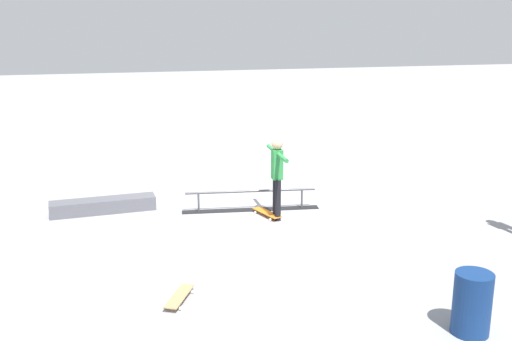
# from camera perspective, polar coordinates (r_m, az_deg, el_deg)

# --- Properties ---
(ground_plane) EXTENTS (60.00, 60.00, 0.00)m
(ground_plane) POSITION_cam_1_polar(r_m,az_deg,el_deg) (12.86, -2.05, -3.99)
(ground_plane) COLOR #9E9EA3
(grind_rail) EXTENTS (2.93, 0.53, 0.44)m
(grind_rail) POSITION_cam_1_polar(r_m,az_deg,el_deg) (12.99, -0.49, -2.89)
(grind_rail) COLOR black
(grind_rail) RESTS_ON ground_plane
(skate_ledge) EXTENTS (2.20, 0.62, 0.29)m
(skate_ledge) POSITION_cam_1_polar(r_m,az_deg,el_deg) (13.26, -14.06, -3.19)
(skate_ledge) COLOR #595960
(skate_ledge) RESTS_ON ground_plane
(skater_main) EXTENTS (0.23, 1.36, 1.68)m
(skater_main) POSITION_cam_1_polar(r_m,az_deg,el_deg) (12.22, 1.97, -0.20)
(skater_main) COLOR black
(skater_main) RESTS_ON ground_plane
(skateboard_main) EXTENTS (0.47, 0.82, 0.09)m
(skateboard_main) POSITION_cam_1_polar(r_m,az_deg,el_deg) (12.64, 1.03, -3.97)
(skateboard_main) COLOR orange
(skateboard_main) RESTS_ON ground_plane
(loose_skateboard_natural) EXTENTS (0.53, 0.81, 0.09)m
(loose_skateboard_natural) POSITION_cam_1_polar(r_m,az_deg,el_deg) (9.21, -7.16, -11.56)
(loose_skateboard_natural) COLOR tan
(loose_skateboard_natural) RESTS_ON ground_plane
(trash_bin) EXTENTS (0.50, 0.50, 0.85)m
(trash_bin) POSITION_cam_1_polar(r_m,az_deg,el_deg) (8.65, 19.49, -11.60)
(trash_bin) COLOR navy
(trash_bin) RESTS_ON ground_plane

